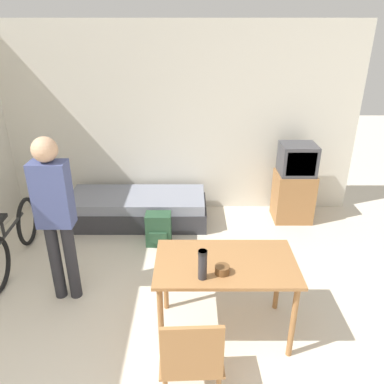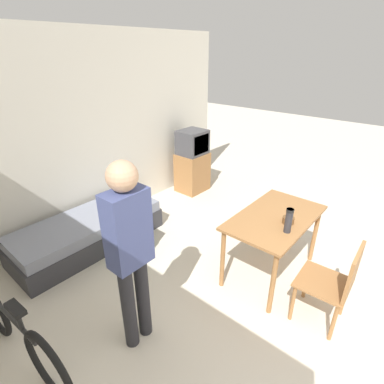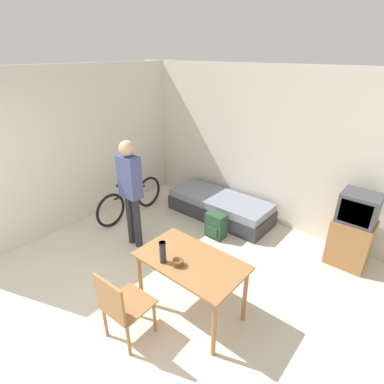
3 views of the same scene
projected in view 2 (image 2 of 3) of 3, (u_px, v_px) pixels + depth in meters
ground_plane at (356, 376)px, 2.46m from camera, size 20.00×20.00×0.00m
wall_back at (81, 136)px, 4.08m from camera, size 5.55×0.06×2.70m
daybed at (89, 231)px, 4.02m from camera, size 1.97×0.79×0.42m
tv at (192, 162)px, 5.46m from camera, size 0.53×0.45×1.14m
dining_table at (274, 224)px, 3.32m from camera, size 1.23×0.71×0.77m
wooden_chair at (336, 282)px, 2.73m from camera, size 0.47×0.47×0.89m
bicycle at (17, 333)px, 2.46m from camera, size 0.15×1.58×0.72m
person_standing at (130, 246)px, 2.35m from camera, size 0.34×0.23×1.74m
thermos_flask at (289, 219)px, 2.94m from camera, size 0.08×0.08×0.26m
mate_bowl at (288, 220)px, 3.14m from camera, size 0.12×0.12×0.07m
backpack at (139, 236)px, 3.90m from camera, size 0.32×0.24×0.44m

